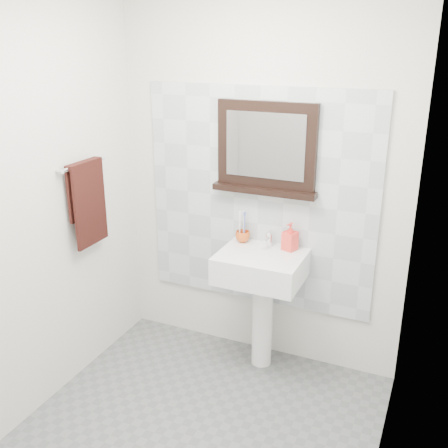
{
  "coord_description": "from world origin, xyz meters",
  "views": [
    {
      "loc": [
        1.15,
        -2.1,
        2.19
      ],
      "look_at": [
        -0.02,
        0.55,
        1.15
      ],
      "focal_mm": 42.0,
      "sensor_mm": 36.0,
      "label": 1
    }
  ],
  "objects_px": {
    "hand_towel": "(87,197)",
    "soap_dispenser": "(290,237)",
    "pedestal_sink": "(261,279)",
    "framed_mirror": "(266,150)",
    "toothbrush_cup": "(243,236)"
  },
  "relations": [
    {
      "from": "pedestal_sink",
      "to": "hand_towel",
      "type": "height_order",
      "value": "hand_towel"
    },
    {
      "from": "toothbrush_cup",
      "to": "soap_dispenser",
      "type": "distance_m",
      "value": 0.34
    },
    {
      "from": "soap_dispenser",
      "to": "framed_mirror",
      "type": "relative_size",
      "value": 0.26
    },
    {
      "from": "framed_mirror",
      "to": "hand_towel",
      "type": "distance_m",
      "value": 1.19
    },
    {
      "from": "hand_towel",
      "to": "framed_mirror",
      "type": "bearing_deg",
      "value": 30.32
    },
    {
      "from": "hand_towel",
      "to": "soap_dispenser",
      "type": "bearing_deg",
      "value": 23.75
    },
    {
      "from": "toothbrush_cup",
      "to": "hand_towel",
      "type": "height_order",
      "value": "hand_towel"
    },
    {
      "from": "soap_dispenser",
      "to": "framed_mirror",
      "type": "bearing_deg",
      "value": -176.06
    },
    {
      "from": "pedestal_sink",
      "to": "toothbrush_cup",
      "type": "bearing_deg",
      "value": 144.18
    },
    {
      "from": "pedestal_sink",
      "to": "framed_mirror",
      "type": "distance_m",
      "value": 0.84
    },
    {
      "from": "pedestal_sink",
      "to": "framed_mirror",
      "type": "relative_size",
      "value": 1.37
    },
    {
      "from": "toothbrush_cup",
      "to": "framed_mirror",
      "type": "distance_m",
      "value": 0.62
    },
    {
      "from": "toothbrush_cup",
      "to": "hand_towel",
      "type": "distance_m",
      "value": 1.06
    },
    {
      "from": "toothbrush_cup",
      "to": "soap_dispenser",
      "type": "height_order",
      "value": "soap_dispenser"
    },
    {
      "from": "pedestal_sink",
      "to": "hand_towel",
      "type": "relative_size",
      "value": 1.75
    }
  ]
}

